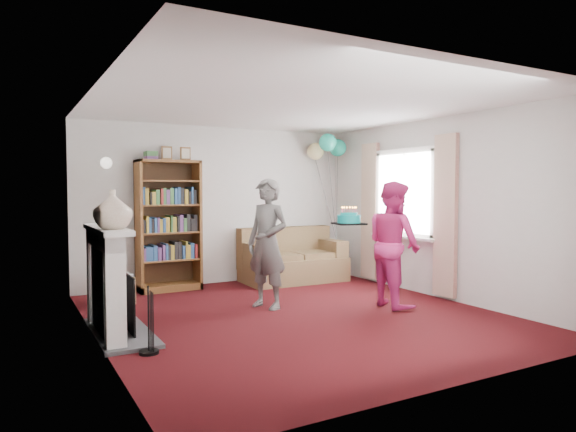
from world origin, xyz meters
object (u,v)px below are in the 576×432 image
person_striped (267,243)px  person_magenta (394,244)px  birthday_cake (349,219)px  bookcase (168,227)px  sofa (292,261)px

person_striped → person_magenta: (1.47, -0.69, -0.02)m
person_striped → birthday_cake: size_ratio=4.66×
bookcase → person_magenta: bookcase is taller
bookcase → person_magenta: 3.33m
person_magenta → bookcase: bearing=47.6°
person_magenta → birthday_cake: size_ratio=4.56×
person_striped → person_magenta: bearing=41.2°
sofa → person_magenta: 2.29m
person_magenta → birthday_cake: bearing=78.5°
sofa → birthday_cake: bearing=-97.2°
bookcase → person_magenta: bearing=-47.7°
bookcase → birthday_cake: 2.83m
person_striped → birthday_cake: (0.89, -0.52, 0.31)m
birthday_cake → bookcase: bearing=126.0°
person_striped → birthday_cake: 1.07m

